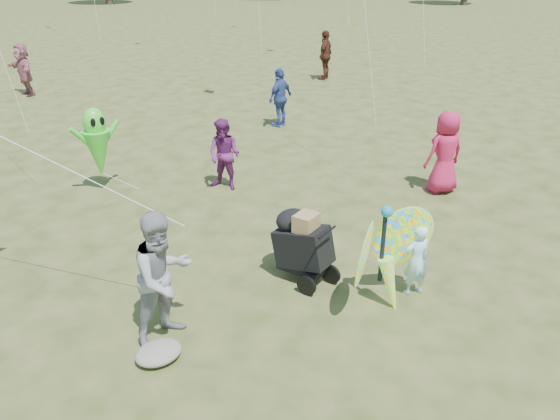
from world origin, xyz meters
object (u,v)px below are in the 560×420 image
at_px(crowd_c, 280,98).
at_px(alien_kite, 98,146).
at_px(crowd_e, 224,155).
at_px(jogging_stroller, 301,242).
at_px(adult_man, 163,277).
at_px(crowd_j, 24,69).
at_px(butterfly_kite, 386,258).
at_px(child_girl, 416,260).
at_px(crowd_h, 325,55).
at_px(crowd_a, 445,152).

xyz_separation_m(crowd_c, alien_kite, (-5.77, -1.34, 0.16)).
bearing_deg(crowd_e, crowd_c, 100.38).
height_order(jogging_stroller, alien_kite, alien_kite).
xyz_separation_m(adult_man, crowd_e, (3.27, 3.56, -0.13)).
distance_m(crowd_j, butterfly_kite, 16.05).
bearing_deg(child_girl, crowd_c, -98.65).
height_order(crowd_c, crowd_h, crowd_h).
height_order(crowd_e, jogging_stroller, crowd_e).
height_order(adult_man, crowd_h, crowd_h).
distance_m(child_girl, butterfly_kite, 0.60).
distance_m(crowd_e, crowd_h, 11.27).
distance_m(crowd_a, crowd_j, 14.68).
bearing_deg(crowd_j, adult_man, -14.65).
bearing_deg(crowd_c, alien_kite, -1.74).
bearing_deg(jogging_stroller, crowd_h, 28.72).
relative_size(child_girl, crowd_h, 0.59).
bearing_deg(crowd_a, jogging_stroller, 24.65).
height_order(adult_man, alien_kite, alien_kite).
bearing_deg(alien_kite, butterfly_kite, -77.75).
height_order(crowd_e, crowd_j, crowd_j).
bearing_deg(crowd_a, crowd_h, -105.33).
height_order(crowd_c, crowd_e, crowd_c).
height_order(child_girl, crowd_a, crowd_a).
relative_size(crowd_a, crowd_c, 1.04).
bearing_deg(crowd_h, child_girl, 25.46).
relative_size(crowd_c, jogging_stroller, 1.44).
height_order(crowd_j, alien_kite, alien_kite).
bearing_deg(child_girl, jogging_stroller, -35.93).
bearing_deg(child_girl, crowd_j, -70.26).
bearing_deg(alien_kite, child_girl, -73.23).
height_order(crowd_a, jogging_stroller, crowd_a).
bearing_deg(child_girl, alien_kite, -55.44).
bearing_deg(crowd_h, adult_man, 13.47).
distance_m(child_girl, crowd_a, 3.98).
bearing_deg(butterfly_kite, crowd_a, 25.80).
distance_m(crowd_e, crowd_j, 11.24).
distance_m(crowd_h, alien_kite, 12.27).
height_order(crowd_c, alien_kite, alien_kite).
bearing_deg(crowd_e, jogging_stroller, -43.04).
bearing_deg(jogging_stroller, crowd_j, 71.88).
xyz_separation_m(crowd_e, alien_kite, (-2.02, 1.47, 0.24)).
distance_m(crowd_a, crowd_c, 5.73).
xyz_separation_m(crowd_c, crowd_j, (-4.39, 8.41, 0.06)).
bearing_deg(adult_man, alien_kite, 66.21).
height_order(crowd_a, butterfly_kite, crowd_a).
xyz_separation_m(adult_man, alien_kite, (1.26, 5.03, 0.11)).
bearing_deg(crowd_h, butterfly_kite, 23.60).
relative_size(adult_man, crowd_e, 1.18).
relative_size(crowd_c, alien_kite, 0.93).
bearing_deg(crowd_c, child_girl, 48.70).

